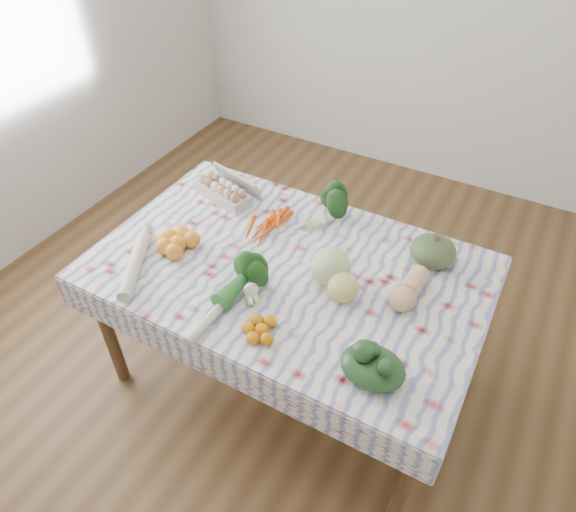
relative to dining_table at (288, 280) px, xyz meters
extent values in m
plane|color=#50351B|center=(0.00, 0.00, -0.68)|extent=(4.50, 4.50, 0.00)
cube|color=brown|center=(0.00, 0.00, 0.05)|extent=(1.60, 1.00, 0.04)
cylinder|color=brown|center=(-0.74, -0.44, -0.32)|extent=(0.06, 0.06, 0.71)
cylinder|color=brown|center=(0.74, -0.44, -0.32)|extent=(0.06, 0.06, 0.71)
cylinder|color=brown|center=(-0.74, 0.44, -0.32)|extent=(0.06, 0.06, 0.71)
cylinder|color=brown|center=(0.74, 0.44, -0.32)|extent=(0.06, 0.06, 0.71)
cube|color=white|center=(0.00, 0.00, 0.08)|extent=(1.66, 1.06, 0.01)
cube|color=#B4B4AE|center=(-0.53, 0.28, 0.13)|extent=(0.34, 0.20, 0.08)
cube|color=#E44908|center=(-0.21, 0.17, 0.10)|extent=(0.22, 0.20, 0.04)
ellipsoid|color=#153813|center=(0.00, 0.38, 0.15)|extent=(0.19, 0.17, 0.14)
ellipsoid|color=#41542C|center=(0.53, 0.32, 0.15)|extent=(0.25, 0.25, 0.13)
sphere|color=#BCCE8A|center=(0.20, 0.00, 0.17)|extent=(0.19, 0.19, 0.16)
ellipsoid|color=tan|center=(0.51, 0.07, 0.14)|extent=(0.13, 0.24, 0.11)
cube|color=orange|center=(-0.48, -0.14, 0.12)|extent=(0.27, 0.27, 0.08)
ellipsoid|color=#194514|center=(-0.07, -0.19, 0.14)|extent=(0.21, 0.21, 0.11)
cube|color=orange|center=(0.10, -0.37, 0.11)|extent=(0.22, 0.22, 0.05)
sphere|color=#D4C765|center=(0.28, -0.06, 0.15)|extent=(0.15, 0.15, 0.12)
ellipsoid|color=#153316|center=(0.53, -0.35, 0.13)|extent=(0.28, 0.25, 0.10)
cylinder|color=beige|center=(-0.55, -0.34, 0.11)|extent=(0.25, 0.38, 0.06)
cylinder|color=beige|center=(-0.11, -0.36, 0.10)|extent=(0.06, 0.38, 0.04)
camera|label=1|loc=(0.79, -1.42, 1.58)|focal=32.00mm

